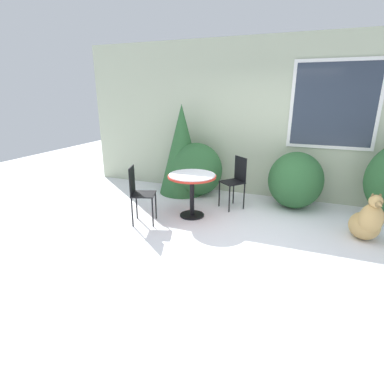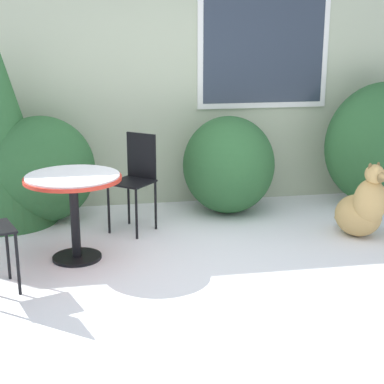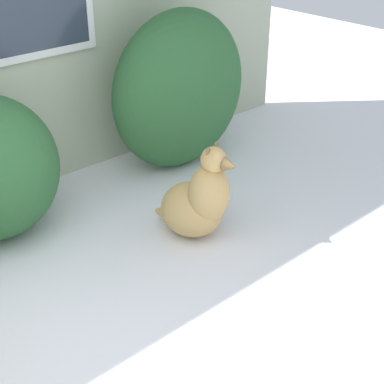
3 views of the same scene
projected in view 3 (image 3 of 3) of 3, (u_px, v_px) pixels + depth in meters
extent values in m
ellipsoid|color=#2D6033|center=(180.00, 90.00, 4.98)|extent=(1.34, 0.65, 1.36)
ellipsoid|color=tan|center=(192.00, 209.00, 4.20)|extent=(0.53, 0.56, 0.40)
ellipsoid|color=tan|center=(209.00, 194.00, 4.06)|extent=(0.39, 0.36, 0.43)
sphere|color=tan|center=(214.00, 160.00, 3.91)|extent=(0.18, 0.18, 0.18)
cone|color=brown|center=(231.00, 166.00, 3.86)|extent=(0.12, 0.11, 0.10)
ellipsoid|color=brown|center=(208.00, 153.00, 3.85)|extent=(0.04, 0.03, 0.08)
ellipsoid|color=brown|center=(216.00, 147.00, 3.92)|extent=(0.04, 0.03, 0.08)
ellipsoid|color=tan|center=(167.00, 214.00, 4.36)|extent=(0.14, 0.23, 0.08)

